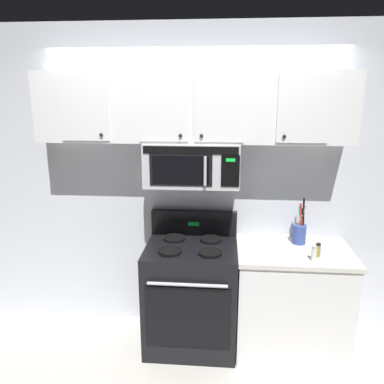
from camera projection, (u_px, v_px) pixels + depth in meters
name	position (u px, v px, depth m)	size (l,w,h in m)	color
ground_plane	(187.00, 374.00, 2.98)	(8.00, 8.00, 0.00)	beige
back_wall	(195.00, 184.00, 3.40)	(5.20, 0.10, 2.70)	silver
stove_range	(191.00, 293.00, 3.27)	(0.76, 0.69, 1.12)	black
over_range_microwave	(192.00, 164.00, 3.10)	(0.76, 0.43, 0.35)	#B7BABF
upper_cabinets	(193.00, 107.00, 3.02)	(2.50, 0.36, 0.55)	silver
counter_segment	(290.00, 299.00, 3.21)	(0.93, 0.65, 0.90)	silver
utensil_crock_blue	(299.00, 232.00, 3.20)	(0.11, 0.11, 0.39)	#384C9E
salt_shaker	(314.00, 253.00, 2.88)	(0.04, 0.04, 0.12)	white
spice_jar	(318.00, 250.00, 2.95)	(0.04, 0.04, 0.11)	olive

